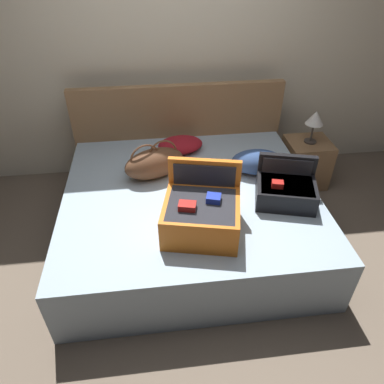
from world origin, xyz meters
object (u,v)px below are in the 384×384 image
hard_case_medium (286,189)px  nightstand (305,162)px  hard_case_large (202,213)px  pillow_near_headboard (180,145)px  duffel_bag (154,163)px  pillow_center_head (257,162)px  table_lamp (315,119)px  bed (190,214)px

hard_case_medium → nightstand: hard_case_medium is taller
hard_case_large → pillow_near_headboard: bearing=105.3°
hard_case_medium → duffel_bag: bearing=170.6°
hard_case_medium → pillow_center_head: (-0.12, 0.42, -0.00)m
duffel_bag → nightstand: size_ratio=1.19×
pillow_near_headboard → table_lamp: size_ratio=1.30×
table_lamp → hard_case_large: bearing=-138.2°
duffel_bag → pillow_near_headboard: 0.48m
hard_case_large → hard_case_medium: (0.71, 0.26, -0.04)m
hard_case_large → pillow_near_headboard: size_ratio=1.44×
duffel_bag → table_lamp: duffel_bag is taller
duffel_bag → pillow_near_headboard: size_ratio=1.36×
duffel_bag → nightstand: (1.60, 0.43, -0.39)m
duffel_bag → hard_case_medium: bearing=-24.7°
pillow_center_head → nightstand: pillow_center_head is taller
pillow_center_head → nightstand: size_ratio=0.93×
hard_case_medium → table_lamp: (0.58, 0.90, 0.14)m
bed → pillow_near_headboard: size_ratio=4.79×
pillow_center_head → nightstand: (0.70, 0.48, -0.36)m
duffel_bag → pillow_center_head: bearing=-3.2°
hard_case_medium → duffel_bag: size_ratio=0.91×
hard_case_medium → nightstand: size_ratio=1.08×
duffel_bag → nightstand: bearing=15.0°
duffel_bag → pillow_center_head: duffel_bag is taller
pillow_near_headboard → hard_case_medium: bearing=-48.8°
bed → hard_case_large: (0.03, -0.46, 0.40)m
nightstand → pillow_near_headboard: bearing=-178.5°
hard_case_large → pillow_near_headboard: 1.12m
duffel_bag → table_lamp: bearing=15.0°
nightstand → pillow_center_head: bearing=-145.5°
pillow_center_head → table_lamp: (0.70, 0.48, 0.14)m
pillow_center_head → bed: bearing=-161.0°
nightstand → table_lamp: (-0.00, -0.00, 0.50)m
pillow_center_head → nightstand: bearing=34.5°
bed → duffel_bag: (-0.28, 0.27, 0.39)m
nightstand → table_lamp: bearing=-135.0°
hard_case_large → duffel_bag: size_ratio=1.05×
hard_case_medium → pillow_near_headboard: 1.15m
duffel_bag → pillow_near_headboard: duffel_bag is taller
bed → pillow_center_head: size_ratio=4.52×
hard_case_large → table_lamp: hard_case_large is taller
hard_case_medium → table_lamp: 1.08m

